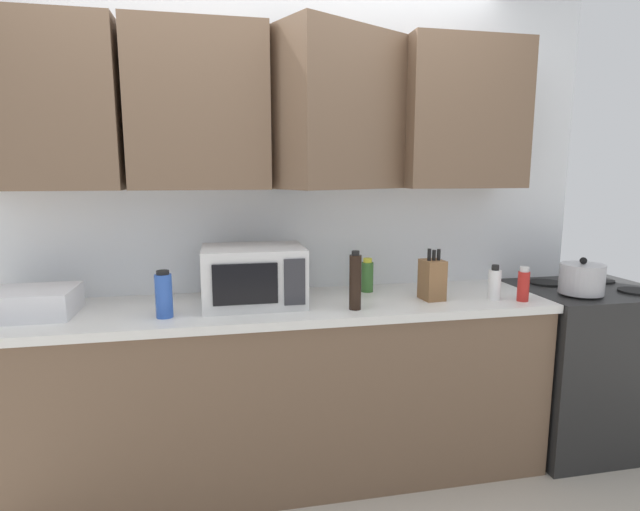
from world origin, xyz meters
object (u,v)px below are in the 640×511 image
(dish_rack, at_px, (30,303))
(bottle_red_sauce, at_px, (523,285))
(stove_range, at_px, (582,365))
(bottle_soy_dark, at_px, (355,281))
(bottle_white_jar, at_px, (494,284))
(microwave, at_px, (253,276))
(bottle_blue_cleaner, at_px, (164,295))
(knife_block, at_px, (432,279))
(kettle, at_px, (582,279))
(bottle_green_oil, at_px, (367,276))

(dish_rack, xyz_separation_m, bottle_red_sauce, (2.30, -0.20, 0.02))
(stove_range, distance_m, dish_rack, 2.87)
(bottle_soy_dark, height_order, bottle_white_jar, bottle_soy_dark)
(stove_range, bearing_deg, microwave, 179.11)
(stove_range, bearing_deg, bottle_blue_cleaner, -176.88)
(bottle_white_jar, bearing_deg, stove_range, 10.75)
(microwave, bearing_deg, knife_block, -5.74)
(kettle, relative_size, bottle_white_jar, 1.23)
(knife_block, bearing_deg, dish_rack, 177.55)
(stove_range, relative_size, bottle_blue_cleaner, 4.36)
(bottle_blue_cleaner, height_order, bottle_red_sauce, bottle_blue_cleaner)
(microwave, relative_size, knife_block, 1.85)
(stove_range, xyz_separation_m, bottle_white_jar, (-0.66, -0.12, 0.53))
(stove_range, height_order, knife_block, knife_block)
(stove_range, xyz_separation_m, bottle_green_oil, (-1.23, 0.16, 0.53))
(stove_range, height_order, bottle_white_jar, bottle_white_jar)
(bottle_green_oil, height_order, bottle_soy_dark, bottle_soy_dark)
(bottle_red_sauce, bearing_deg, stove_range, 18.70)
(stove_range, xyz_separation_m, bottle_red_sauce, (-0.53, -0.18, 0.53))
(bottle_white_jar, bearing_deg, knife_block, 168.07)
(stove_range, relative_size, microwave, 1.90)
(stove_range, bearing_deg, bottle_white_jar, -169.25)
(stove_range, relative_size, knife_block, 3.52)
(kettle, xyz_separation_m, bottle_red_sauce, (-0.36, -0.04, -0.01))
(dish_rack, bearing_deg, bottle_blue_cleaner, -13.61)
(bottle_soy_dark, distance_m, bottle_blue_cleaner, 0.86)
(bottle_white_jar, height_order, bottle_red_sauce, bottle_white_jar)
(microwave, relative_size, bottle_white_jar, 2.72)
(microwave, distance_m, bottle_green_oil, 0.63)
(kettle, xyz_separation_m, dish_rack, (-2.66, 0.16, -0.03))
(bottle_soy_dark, bearing_deg, knife_block, 13.39)
(stove_range, relative_size, bottle_soy_dark, 3.31)
(bottle_soy_dark, distance_m, bottle_red_sauce, 0.86)
(dish_rack, distance_m, bottle_green_oil, 1.61)
(bottle_green_oil, xyz_separation_m, bottle_red_sauce, (0.70, -0.34, -0.00))
(bottle_blue_cleaner, bearing_deg, bottle_soy_dark, -2.65)
(bottle_blue_cleaner, xyz_separation_m, bottle_red_sauce, (1.71, -0.06, -0.02))
(kettle, height_order, dish_rack, kettle)
(bottle_white_jar, relative_size, bottle_blue_cleaner, 0.84)
(dish_rack, relative_size, bottle_green_oil, 2.10)
(microwave, height_order, dish_rack, microwave)
(kettle, height_order, knife_block, knife_block)
(kettle, bearing_deg, bottle_soy_dark, -178.99)
(kettle, distance_m, microwave, 1.68)
(dish_rack, height_order, bottle_red_sauce, bottle_red_sauce)
(knife_block, bearing_deg, kettle, -5.79)
(bottle_soy_dark, relative_size, bottle_red_sauce, 1.59)
(dish_rack, distance_m, bottle_white_jar, 2.18)
(kettle, bearing_deg, microwave, 174.24)
(bottle_green_oil, bearing_deg, bottle_blue_cleaner, -164.19)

